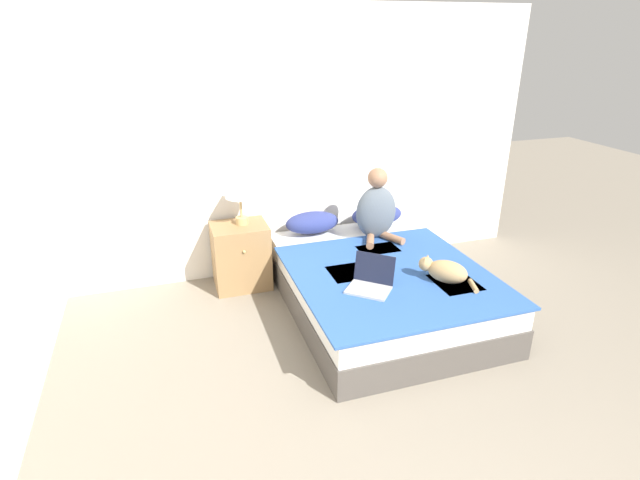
{
  "coord_description": "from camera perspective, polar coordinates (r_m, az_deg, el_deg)",
  "views": [
    {
      "loc": [
        -1.14,
        -1.26,
        2.31
      ],
      "look_at": [
        -0.03,
        2.14,
        0.8
      ],
      "focal_mm": 28.0,
      "sensor_mm": 36.0,
      "label": 1
    }
  ],
  "objects": [
    {
      "name": "cat_tabby",
      "position": [
        4.09,
        14.07,
        -3.43
      ],
      "size": [
        0.37,
        0.44,
        0.19
      ],
      "rotation": [
        0.0,
        0.0,
        2.31
      ],
      "color": "tan",
      "rests_on": "bed"
    },
    {
      "name": "person_sitting",
      "position": [
        4.77,
        6.47,
        3.48
      ],
      "size": [
        0.4,
        0.39,
        0.69
      ],
      "color": "slate",
      "rests_on": "bed"
    },
    {
      "name": "pillow_near",
      "position": [
        4.93,
        -0.89,
        2.02
      ],
      "size": [
        0.54,
        0.29,
        0.21
      ],
      "color": "navy",
      "rests_on": "bed"
    },
    {
      "name": "bed",
      "position": [
        4.43,
        6.87,
        -5.37
      ],
      "size": [
        1.59,
        2.09,
        0.45
      ],
      "color": "#4C4742",
      "rests_on": "ground_plane"
    },
    {
      "name": "table_lamp",
      "position": [
        4.62,
        -9.17,
        5.86
      ],
      "size": [
        0.28,
        0.28,
        0.47
      ],
      "color": "tan",
      "rests_on": "nightstand"
    },
    {
      "name": "wall_back",
      "position": [
        4.88,
        -4.27,
        10.65
      ],
      "size": [
        5.22,
        0.05,
        2.55
      ],
      "color": "white",
      "rests_on": "ground_plane"
    },
    {
      "name": "laptop_open",
      "position": [
        3.9,
        5.8,
        -4.82
      ],
      "size": [
        0.43,
        0.43,
        0.25
      ],
      "rotation": [
        0.0,
        0.0,
        -0.72
      ],
      "color": "#B7B7BC",
      "rests_on": "bed"
    },
    {
      "name": "pillow_far",
      "position": [
        5.16,
        6.51,
        2.86
      ],
      "size": [
        0.54,
        0.29,
        0.21
      ],
      "color": "navy",
      "rests_on": "bed"
    },
    {
      "name": "nightstand",
      "position": [
        4.83,
        -9.02,
        -1.8
      ],
      "size": [
        0.52,
        0.45,
        0.63
      ],
      "color": "#937047",
      "rests_on": "ground_plane"
    }
  ]
}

